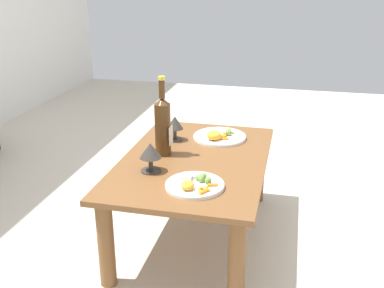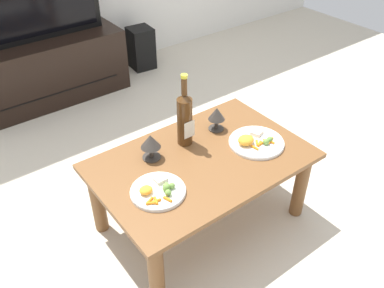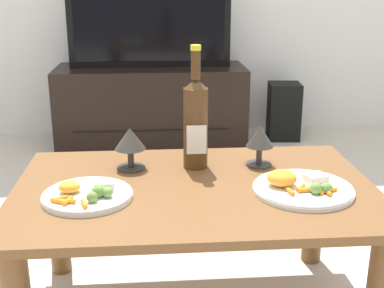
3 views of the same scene
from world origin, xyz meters
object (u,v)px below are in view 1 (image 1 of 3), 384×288
(goblet_left, at_px, (150,152))
(goblet_right, at_px, (175,124))
(dinner_plate_right, at_px, (219,136))
(wine_bottle, at_px, (163,124))
(dinner_plate_left, at_px, (195,184))
(dining_table, at_px, (194,173))

(goblet_left, distance_m, goblet_right, 0.41)
(dinner_plate_right, bearing_deg, goblet_left, 155.21)
(wine_bottle, distance_m, goblet_left, 0.21)
(goblet_left, distance_m, dinner_plate_right, 0.54)
(goblet_left, height_order, dinner_plate_left, goblet_left)
(goblet_left, relative_size, dinner_plate_left, 0.54)
(dining_table, height_order, goblet_left, goblet_left)
(dinner_plate_right, bearing_deg, dining_table, 167.08)
(dining_table, bearing_deg, goblet_left, 140.52)
(wine_bottle, height_order, dinner_plate_right, wine_bottle)
(goblet_right, bearing_deg, wine_bottle, 179.13)
(wine_bottle, relative_size, dinner_plate_right, 1.36)
(goblet_left, height_order, goblet_right, goblet_left)
(dining_table, xyz_separation_m, goblet_right, (0.22, 0.16, 0.17))
(wine_bottle, bearing_deg, goblet_right, -0.87)
(dinner_plate_right, bearing_deg, wine_bottle, 140.98)
(goblet_left, height_order, dinner_plate_right, goblet_left)
(goblet_left, relative_size, dinner_plate_right, 0.47)
(goblet_left, bearing_deg, wine_bottle, 0.87)
(dining_table, relative_size, dinner_plate_left, 4.22)
(wine_bottle, bearing_deg, goblet_left, -179.13)
(goblet_left, xyz_separation_m, goblet_right, (0.41, -0.00, -0.00))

